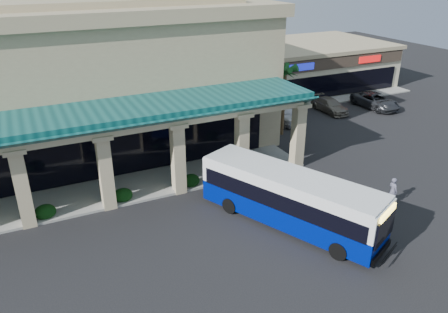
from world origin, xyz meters
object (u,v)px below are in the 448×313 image
car_gray (375,101)px  car_red (330,105)px  pedestrian (393,191)px  car_silver (282,113)px  transit_bus (289,200)px

car_gray → car_red: bearing=167.5°
car_red → pedestrian: bearing=-116.0°
pedestrian → car_silver: 15.76m
car_silver → pedestrian: bearing=-100.3°
transit_bus → car_gray: transit_bus is taller
transit_bus → car_gray: size_ratio=2.10×
transit_bus → car_gray: bearing=10.8°
transit_bus → car_red: size_ratio=2.46×
pedestrian → car_gray: pedestrian is taller
car_red → car_gray: 5.04m
car_silver → transit_bus: bearing=-124.3°
car_red → car_gray: (4.94, -1.00, 0.08)m
car_red → transit_bus: bearing=-134.3°
car_silver → car_gray: 10.73m
pedestrian → car_silver: (2.04, 15.63, -0.02)m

